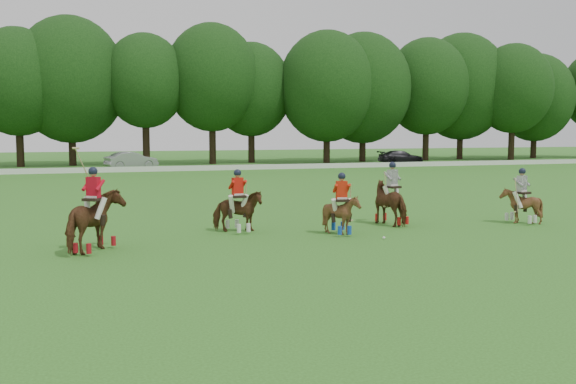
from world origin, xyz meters
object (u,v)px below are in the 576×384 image
object	(u,v)px
polo_stripe_a	(392,202)
car_right	(401,157)
polo_red_a	(94,221)
polo_red_b	(238,210)
polo_red_c	(341,213)
polo_ball	(384,238)
car_mid	(131,160)
polo_stripe_b	(521,204)

from	to	relation	value
polo_stripe_a	car_right	bearing A→B (deg)	62.17
polo_red_a	polo_red_b	xyz separation A→B (m)	(4.75, 2.22, -0.15)
car_right	polo_red_a	size ratio (longest dim) A/B	1.57
car_right	polo_red_c	xyz separation A→B (m)	(-22.55, -39.24, 0.05)
polo_stripe_a	polo_ball	xyz separation A→B (m)	(-1.67, -2.79, -0.80)
polo_red_b	polo_stripe_a	size ratio (longest dim) A/B	0.93
car_mid	polo_red_c	size ratio (longest dim) A/B	2.21
car_mid	polo_stripe_b	distance (m)	40.65
car_right	polo_red_b	distance (m)	45.70
car_right	polo_stripe_a	bearing A→B (deg)	156.51
car_mid	polo_red_b	distance (m)	37.75
car_right	polo_stripe_b	size ratio (longest dim) A/B	2.25
car_right	polo_stripe_b	distance (m)	41.76
polo_red_a	polo_red_c	world-z (taller)	polo_red_a
polo_stripe_b	polo_ball	distance (m)	6.67
polo_red_c	polo_stripe_b	xyz separation A→B (m)	(7.41, 0.33, -0.00)
polo_red_c	polo_stripe_b	distance (m)	7.41
car_mid	polo_stripe_a	xyz separation A→B (m)	(6.98, -37.73, 0.09)
polo_red_a	polo_red_c	size ratio (longest dim) A/B	1.43
polo_stripe_a	polo_stripe_b	distance (m)	4.92
car_right	polo_stripe_a	distance (m)	42.66
car_mid	polo_stripe_b	bearing A→B (deg)	177.85
polo_red_a	polo_stripe_a	world-z (taller)	polo_red_a
polo_red_b	polo_red_a	bearing A→B (deg)	-154.95
polo_red_c	polo_stripe_b	world-z (taller)	polo_red_c
car_right	polo_stripe_a	size ratio (longest dim) A/B	2.02
polo_red_b	polo_stripe_a	xyz separation A→B (m)	(5.86, 0.01, 0.09)
polo_stripe_a	polo_red_c	bearing A→B (deg)	-150.11
polo_red_b	polo_stripe_b	bearing A→B (deg)	-6.31
polo_stripe_b	polo_ball	xyz separation A→B (m)	(-6.44, -1.61, -0.69)
car_mid	polo_ball	distance (m)	40.87
car_right	polo_red_b	xyz separation A→B (m)	(-25.77, -37.74, 0.08)
polo_stripe_b	polo_ball	bearing A→B (deg)	-165.98
polo_red_b	polo_stripe_b	distance (m)	10.70
polo_stripe_b	polo_ball	size ratio (longest dim) A/B	23.21
polo_ball	car_mid	bearing A→B (deg)	97.46
car_mid	polo_red_b	xyz separation A→B (m)	(1.11, -37.74, 0.00)
polo_red_c	car_mid	bearing A→B (deg)	96.31
polo_red_a	polo_red_b	size ratio (longest dim) A/B	1.38
car_right	polo_red_a	bearing A→B (deg)	146.96
car_right	polo_red_b	size ratio (longest dim) A/B	2.17
polo_red_a	polo_stripe_a	distance (m)	10.84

